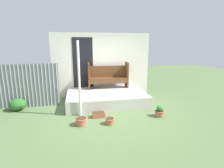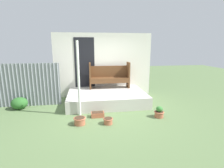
# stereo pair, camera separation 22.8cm
# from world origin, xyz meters

# --- Properties ---
(ground_plane) EXTENTS (24.00, 24.00, 0.00)m
(ground_plane) POSITION_xyz_m (0.00, 0.00, 0.00)
(ground_plane) COLOR #5B7547
(porch_slab) EXTENTS (2.82, 1.97, 0.41)m
(porch_slab) POSITION_xyz_m (0.13, 0.98, 0.20)
(porch_slab) COLOR beige
(porch_slab) RESTS_ON ground_plane
(house_wall) EXTENTS (4.02, 0.08, 2.60)m
(house_wall) POSITION_xyz_m (0.09, 1.99, 1.31)
(house_wall) COLOR white
(house_wall) RESTS_ON ground_plane
(fence_corrugated) EXTENTS (2.32, 0.05, 1.52)m
(fence_corrugated) POSITION_xyz_m (-2.70, 1.07, 0.76)
(fence_corrugated) COLOR gray
(fence_corrugated) RESTS_ON ground_plane
(support_post) EXTENTS (0.07, 0.07, 2.25)m
(support_post) POSITION_xyz_m (-0.84, -0.07, 1.13)
(support_post) COLOR white
(support_post) RESTS_ON ground_plane
(bench) EXTENTS (1.61, 0.41, 1.04)m
(bench) POSITION_xyz_m (0.33, 1.66, 0.92)
(bench) COLOR brown
(bench) RESTS_ON porch_slab
(flower_pot_left) EXTENTS (0.34, 0.34, 0.20)m
(flower_pot_left) POSITION_xyz_m (-0.83, -0.73, 0.11)
(flower_pot_left) COLOR #B76647
(flower_pot_left) RESTS_ON ground_plane
(flower_pot_middle) EXTENTS (0.27, 0.27, 0.17)m
(flower_pot_middle) POSITION_xyz_m (-0.06, -0.82, 0.10)
(flower_pot_middle) COLOR #B76647
(flower_pot_middle) RESTS_ON ground_plane
(flower_pot_right) EXTENTS (0.30, 0.30, 0.34)m
(flower_pot_right) POSITION_xyz_m (1.51, -0.60, 0.15)
(flower_pot_right) COLOR #B76647
(flower_pot_right) RESTS_ON ground_plane
(planter_box_rect) EXTENTS (0.38, 0.23, 0.15)m
(planter_box_rect) POSITION_xyz_m (-0.31, -0.28, 0.07)
(planter_box_rect) COLOR #B26042
(planter_box_rect) RESTS_ON ground_plane
(shrub_by_fence) EXTENTS (0.54, 0.48, 0.40)m
(shrub_by_fence) POSITION_xyz_m (-2.87, 0.80, 0.20)
(shrub_by_fence) COLOR #2D6628
(shrub_by_fence) RESTS_ON ground_plane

